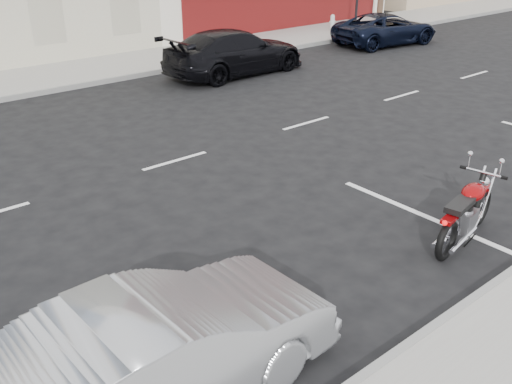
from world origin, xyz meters
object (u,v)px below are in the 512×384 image
at_px(car_far, 235,52).
at_px(sedan_silver, 156,357).
at_px(suv_far, 386,29).
at_px(fire_hydrant, 332,22).
at_px(motorcycle, 483,198).

bearing_deg(car_far, sedan_silver, 137.06).
relative_size(sedan_silver, car_far, 0.81).
distance_m(suv_far, car_far, 8.04).
bearing_deg(sedan_silver, fire_hydrant, -53.06).
xyz_separation_m(fire_hydrant, car_far, (-8.18, -3.18, 0.22)).
bearing_deg(car_far, fire_hydrant, -70.51).
distance_m(sedan_silver, car_far, 14.77).
bearing_deg(sedan_silver, motorcycle, -91.53).
bearing_deg(fire_hydrant, motorcycle, -128.88).
height_order(motorcycle, car_far, car_far).
distance_m(motorcycle, car_far, 11.60).
relative_size(sedan_silver, suv_far, 0.90).
xyz_separation_m(suv_far, car_far, (-8.03, -0.01, 0.10)).
height_order(suv_far, car_far, car_far).
relative_size(motorcycle, suv_far, 0.46).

